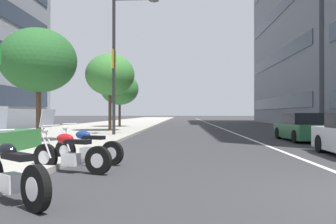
% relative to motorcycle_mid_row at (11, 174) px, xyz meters
% --- Properties ---
extents(sidewalk_right_plaza, '(160.00, 9.53, 0.15)m').
position_rel_motorcycle_mid_row_xyz_m(sidewalk_right_plaza, '(30.40, 5.13, -0.37)').
color(sidewalk_right_plaza, '#A39E93').
rests_on(sidewalk_right_plaza, ground).
extents(lane_centre_stripe, '(110.00, 0.16, 0.01)m').
position_rel_motorcycle_mid_row_xyz_m(lane_centre_stripe, '(35.40, -6.22, -0.44)').
color(lane_centre_stripe, silver).
rests_on(lane_centre_stripe, ground).
extents(motorcycle_mid_row, '(1.44, 1.74, 1.49)m').
position_rel_motorcycle_mid_row_xyz_m(motorcycle_mid_row, '(0.00, 0.00, 0.00)').
color(motorcycle_mid_row, black).
rests_on(motorcycle_mid_row, ground).
extents(motorcycle_nearest_camera, '(0.91, 2.06, 1.48)m').
position_rel_motorcycle_mid_row_xyz_m(motorcycle_nearest_camera, '(2.74, -0.01, -0.01)').
color(motorcycle_nearest_camera, black).
rests_on(motorcycle_nearest_camera, ground).
extents(motorcycle_by_sign_pole, '(0.95, 2.09, 1.10)m').
position_rel_motorcycle_mid_row_xyz_m(motorcycle_by_sign_pole, '(4.17, -0.03, -0.03)').
color(motorcycle_by_sign_pole, black).
rests_on(motorcycle_by_sign_pole, ground).
extents(car_far_down_avenue, '(4.29, 1.90, 1.40)m').
position_rel_motorcycle_mid_row_xyz_m(car_far_down_avenue, '(12.40, -8.65, 0.21)').
color(car_far_down_avenue, '#236038').
rests_on(car_far_down_avenue, ground).
extents(street_lamp_with_banners, '(1.26, 2.73, 7.97)m').
position_rel_motorcycle_mid_row_xyz_m(street_lamp_with_banners, '(14.84, 0.98, 4.51)').
color(street_lamp_with_banners, '#232326').
rests_on(street_lamp_with_banners, sidewalk_right_plaza).
extents(street_tree_far_plaza, '(3.29, 3.29, 4.94)m').
position_rel_motorcycle_mid_row_xyz_m(street_tree_far_plaza, '(9.67, 3.67, 3.24)').
color(street_tree_far_plaza, '#473323').
rests_on(street_tree_far_plaza, sidewalk_right_plaza).
extents(street_tree_mid_sidewalk, '(3.49, 3.49, 5.47)m').
position_rel_motorcycle_mid_row_xyz_m(street_tree_mid_sidewalk, '(19.33, 2.57, 3.68)').
color(street_tree_mid_sidewalk, '#473323').
rests_on(street_tree_mid_sidewalk, sidewalk_right_plaza).
extents(street_tree_by_lamp_post, '(3.55, 3.55, 5.05)m').
position_rel_motorcycle_mid_row_xyz_m(street_tree_by_lamp_post, '(27.08, 3.31, 3.24)').
color(street_tree_by_lamp_post, '#473323').
rests_on(street_tree_by_lamp_post, sidewalk_right_plaza).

